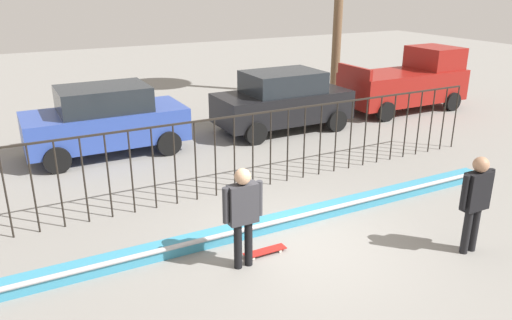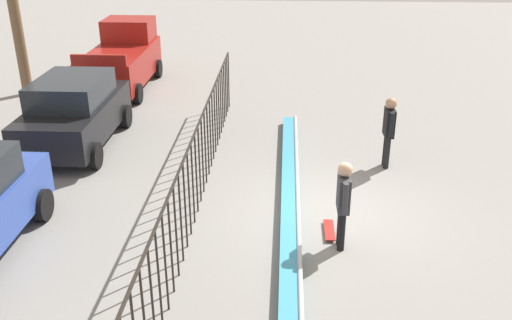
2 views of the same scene
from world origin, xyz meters
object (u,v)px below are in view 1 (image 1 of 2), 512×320
object	(u,v)px
pickup_truck	(408,82)
skateboard	(265,251)
parked_car_black	(282,100)
camera_operator	(476,196)
parked_car_blue	(106,120)
skateboarder	(243,209)

from	to	relation	value
pickup_truck	skateboard	bearing A→B (deg)	-144.76
skateboard	parked_car_black	world-z (taller)	parked_car_black
camera_operator	parked_car_black	bearing A→B (deg)	-76.90
parked_car_blue	skateboarder	bearing A→B (deg)	-88.58
skateboarder	camera_operator	world-z (taller)	camera_operator
skateboard	camera_operator	size ratio (longest dim) A/B	0.44
parked_car_blue	parked_car_black	distance (m)	5.50
skateboard	parked_car_black	bearing A→B (deg)	74.96
pickup_truck	parked_car_blue	bearing A→B (deg)	179.87
skateboard	parked_car_black	xyz separation A→B (m)	(4.25, 6.60, 0.91)
camera_operator	parked_car_black	world-z (taller)	parked_car_black
camera_operator	parked_car_blue	size ratio (longest dim) A/B	0.42
parked_car_blue	camera_operator	bearing A→B (deg)	-66.45
camera_operator	parked_car_black	xyz separation A→B (m)	(0.97, 8.21, -0.11)
skateboarder	pickup_truck	world-z (taller)	pickup_truck
camera_operator	pickup_truck	xyz separation A→B (m)	(6.47, 8.40, -0.05)
camera_operator	pickup_truck	world-z (taller)	pickup_truck
camera_operator	parked_car_blue	world-z (taller)	parked_car_blue
parked_car_black	pickup_truck	bearing A→B (deg)	1.07
skateboarder	skateboard	bearing A→B (deg)	33.41
parked_car_black	pickup_truck	distance (m)	5.50
skateboarder	parked_car_blue	xyz separation A→B (m)	(-0.73, 7.06, -0.10)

